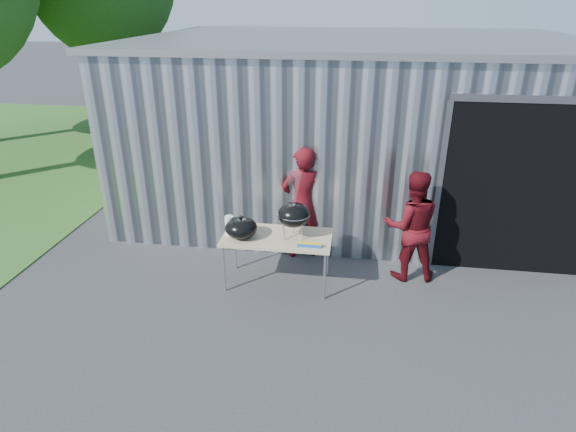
% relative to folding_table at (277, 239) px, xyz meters
% --- Properties ---
extents(ground, '(80.00, 80.00, 0.00)m').
position_rel_folding_table_xyz_m(ground, '(0.15, -0.82, -0.71)').
color(ground, '#2F2F32').
extents(building, '(8.20, 6.20, 3.10)m').
position_rel_folding_table_xyz_m(building, '(1.07, 3.77, 0.83)').
color(building, silver).
rests_on(building, ground).
extents(folding_table, '(1.50, 0.75, 0.75)m').
position_rel_folding_table_xyz_m(folding_table, '(0.00, 0.00, 0.00)').
color(folding_table, tan).
rests_on(folding_table, ground).
extents(kettle_grill, '(0.45, 0.45, 0.94)m').
position_rel_folding_table_xyz_m(kettle_grill, '(0.23, -0.00, 0.46)').
color(kettle_grill, black).
rests_on(kettle_grill, folding_table).
extents(grill_lid, '(0.44, 0.44, 0.32)m').
position_rel_folding_table_xyz_m(grill_lid, '(-0.48, -0.10, 0.18)').
color(grill_lid, black).
rests_on(grill_lid, folding_table).
extents(paper_towels, '(0.12, 0.12, 0.28)m').
position_rel_folding_table_xyz_m(paper_towels, '(-0.66, -0.05, 0.18)').
color(paper_towels, white).
rests_on(paper_towels, folding_table).
extents(white_tub, '(0.20, 0.15, 0.10)m').
position_rel_folding_table_xyz_m(white_tub, '(-0.55, 0.19, 0.09)').
color(white_tub, white).
rests_on(white_tub, folding_table).
extents(foil_box, '(0.32, 0.05, 0.06)m').
position_rel_folding_table_xyz_m(foil_box, '(0.47, -0.25, 0.07)').
color(foil_box, '#1B55B0').
rests_on(foil_box, folding_table).
extents(person_cook, '(0.75, 0.61, 1.77)m').
position_rel_folding_table_xyz_m(person_cook, '(0.24, 0.89, 0.18)').
color(person_cook, '#4F0B11').
rests_on(person_cook, ground).
extents(person_bystander, '(0.86, 0.71, 1.63)m').
position_rel_folding_table_xyz_m(person_bystander, '(1.84, 0.47, 0.10)').
color(person_bystander, '#4F0B11').
rests_on(person_bystander, ground).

